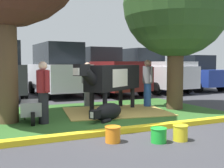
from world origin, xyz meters
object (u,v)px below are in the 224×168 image
at_px(cow_holstein, 112,78).
at_px(person_visitor_near, 43,91).
at_px(pickup_truck_black, 151,71).
at_px(sedan_blue, 192,73).
at_px(person_handler, 88,83).
at_px(suv_black, 57,70).
at_px(wheelbarrow, 33,108).
at_px(person_visitor_far, 148,82).
at_px(bucket_orange, 113,134).
at_px(shade_tree_right, 176,5).
at_px(bucket_yellow, 180,132).
at_px(bucket_green, 159,135).
at_px(pickup_truck_maroon, 107,72).
at_px(calf_lying, 108,112).

bearing_deg(cow_holstein, person_visitor_near, -158.49).
relative_size(pickup_truck_black, sedan_blue, 1.23).
height_order(person_handler, sedan_blue, sedan_blue).
bearing_deg(suv_black, wheelbarrow, -110.23).
bearing_deg(sedan_blue, suv_black, 176.36).
xyz_separation_m(person_visitor_far, suv_black, (-1.99, 5.05, 0.35)).
bearing_deg(bucket_orange, sedan_blue, 42.14).
distance_m(shade_tree_right, bucket_yellow, 5.31).
relative_size(bucket_green, pickup_truck_maroon, 0.06).
bearing_deg(person_visitor_near, sedan_blue, 30.50).
xyz_separation_m(bucket_orange, pickup_truck_black, (6.43, 8.53, 0.94)).
xyz_separation_m(person_handler, sedan_blue, (7.80, 3.45, 0.12)).
bearing_deg(suv_black, person_handler, -88.40).
relative_size(shade_tree_right, bucket_yellow, 16.41).
height_order(calf_lying, sedan_blue, sedan_blue).
bearing_deg(person_visitor_far, wheelbarrow, -167.43).
distance_m(cow_holstein, suv_black, 5.40).
height_order(person_visitor_near, pickup_truck_black, pickup_truck_black).
relative_size(person_visitor_far, wheelbarrow, 1.05).
distance_m(shade_tree_right, sedan_blue, 7.91).
distance_m(person_visitor_near, bucket_yellow, 3.63).
relative_size(bucket_orange, suv_black, 0.07).
distance_m(suv_black, pickup_truck_black, 5.35).
xyz_separation_m(person_handler, wheelbarrow, (-2.32, -2.04, -0.48)).
bearing_deg(person_handler, pickup_truck_black, 36.29).
xyz_separation_m(person_handler, person_visitor_near, (-2.10, -2.38, 0.01)).
relative_size(bucket_yellow, pickup_truck_maroon, 0.06).
bearing_deg(person_visitor_far, calf_lying, -145.60).
relative_size(person_handler, suv_black, 0.35).
bearing_deg(suv_black, sedan_blue, -3.64).
height_order(cow_holstein, wheelbarrow, cow_holstein).
height_order(calf_lying, wheelbarrow, wheelbarrow).
height_order(person_visitor_far, pickup_truck_black, pickup_truck_black).
distance_m(person_visitor_near, pickup_truck_black, 9.62).
distance_m(bucket_yellow, pickup_truck_black, 10.41).
relative_size(person_handler, person_visitor_far, 0.95).
xyz_separation_m(calf_lying, person_handler, (0.39, 2.65, 0.63)).
xyz_separation_m(calf_lying, person_visitor_far, (2.27, 1.55, 0.68)).
bearing_deg(pickup_truck_maroon, sedan_blue, -3.81).
height_order(bucket_yellow, pickup_truck_maroon, pickup_truck_maroon).
distance_m(bucket_yellow, pickup_truck_maroon, 9.32).
xyz_separation_m(person_visitor_near, bucket_yellow, (2.22, -2.78, -0.71)).
height_order(person_handler, bucket_yellow, person_handler).
height_order(suv_black, pickup_truck_black, suv_black).
height_order(wheelbarrow, bucket_green, wheelbarrow).
height_order(calf_lying, person_handler, person_handler).
bearing_deg(bucket_orange, bucket_green, -25.72).
bearing_deg(wheelbarrow, person_handler, 41.32).
xyz_separation_m(person_visitor_near, sedan_blue, (9.90, 5.83, 0.10)).
relative_size(calf_lying, bucket_green, 3.80).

